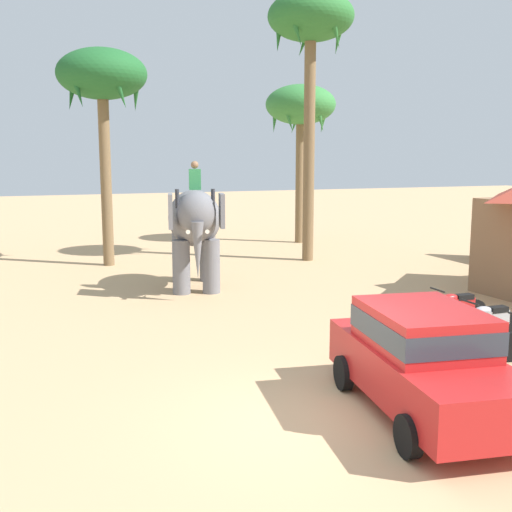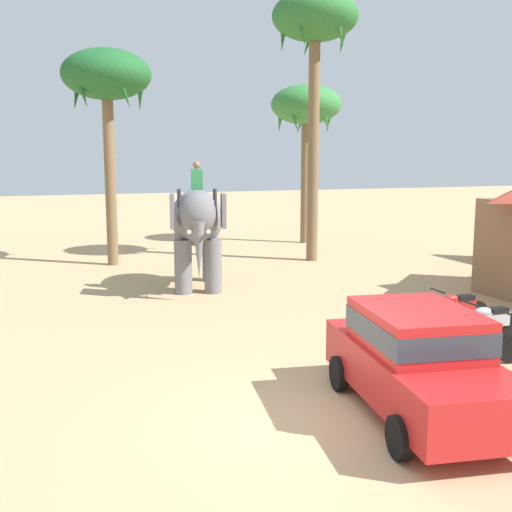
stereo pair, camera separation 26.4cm
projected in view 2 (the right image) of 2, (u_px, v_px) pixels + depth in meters
The scene contains 8 objects.
ground_plane at pixel (313, 421), 9.59m from camera, with size 120.00×120.00×0.00m, color tan.
car_sedan_foreground at pixel (418, 358), 9.68m from camera, with size 2.38×4.33×1.70m.
elephant_with_mahout at pixel (197, 224), 18.91m from camera, with size 2.37×4.01×3.88m.
motorcycle_far_in_row at pixel (488, 322), 13.56m from camera, with size 1.80×0.55×0.94m.
motorcycle_end_of_row at pixel (455, 308), 14.79m from camera, with size 1.80×0.55×0.94m.
palm_tree_behind_elephant at pixel (315, 27), 23.00m from camera, with size 3.20×3.20×10.01m.
palm_tree_left_of_road at pixel (107, 80), 22.32m from camera, with size 3.20×3.20×7.81m.
palm_tree_far_back at pixel (306, 109), 28.41m from camera, with size 3.20×3.20×7.24m.
Camera 2 is at (-4.00, -8.19, 4.02)m, focal length 43.84 mm.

